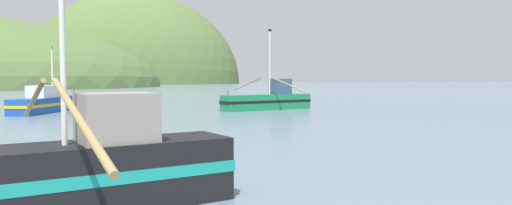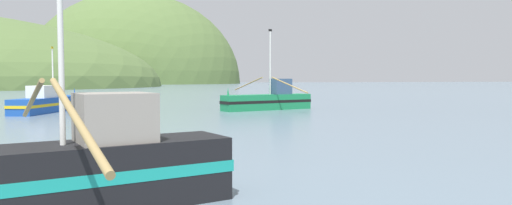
% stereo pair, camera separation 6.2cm
% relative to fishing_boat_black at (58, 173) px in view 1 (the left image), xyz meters
% --- Properties ---
extents(hill_far_left, '(108.71, 86.97, 93.30)m').
position_rel_fishing_boat_black_xyz_m(hill_far_left, '(-2.38, 236.47, -0.89)').
color(hill_far_left, '#516B38').
rests_on(hill_far_left, ground).
extents(fishing_boat_black, '(8.01, 9.70, 5.81)m').
position_rel_fishing_boat_black_xyz_m(fishing_boat_black, '(0.00, 0.00, 0.00)').
color(fishing_boat_black, black).
rests_on(fishing_boat_black, ground).
extents(fishing_boat_green, '(8.98, 11.12, 7.33)m').
position_rel_fishing_boat_black_xyz_m(fishing_boat_green, '(12.83, 30.09, -0.00)').
color(fishing_boat_green, '#197A47').
rests_on(fishing_boat_green, ground).
extents(fishing_boat_blue, '(4.78, 10.35, 5.63)m').
position_rel_fishing_boat_black_xyz_m(fishing_boat_blue, '(-6.12, 32.12, -0.10)').
color(fishing_boat_blue, '#19479E').
rests_on(fishing_boat_blue, ground).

